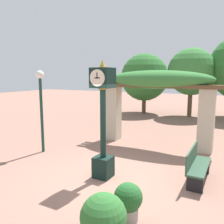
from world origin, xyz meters
TOP-DOWN VIEW (x-y plane):
  - ground_plane at (0.00, 0.00)m, footprint 60.00×60.00m
  - pedestal_clock at (-0.28, -0.00)m, footprint 0.51×0.56m
  - pergola at (0.00, 3.57)m, footprint 4.84×1.13m
  - potted_plant_near_left at (1.11, -1.46)m, footprint 0.54×0.54m
  - potted_plant_near_right at (1.08, -2.33)m, footprint 0.74×0.74m
  - park_bench at (1.97, 0.92)m, footprint 0.42×1.55m
  - lamp_post at (-3.28, 0.84)m, footprint 0.28×0.28m
  - tree_line at (0.59, 11.33)m, footprint 9.78×4.67m

SIDE VIEW (x-z plane):
  - ground_plane at x=0.00m, z-range 0.00..0.00m
  - potted_plant_near_left at x=1.11m, z-range 0.03..0.77m
  - park_bench at x=1.97m, z-range -0.01..0.88m
  - potted_plant_near_right at x=1.08m, z-range 0.07..0.99m
  - pedestal_clock at x=-0.28m, z-range 0.02..3.13m
  - lamp_post at x=-3.28m, z-range 0.52..3.40m
  - pergola at x=0.00m, z-range 0.72..3.63m
  - tree_line at x=0.59m, z-range 0.35..5.60m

